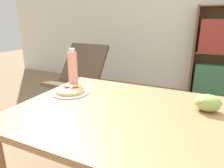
% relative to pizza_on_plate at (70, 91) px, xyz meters
% --- Properties ---
extents(wall_back, '(8.00, 0.05, 2.60)m').
position_rel_pizza_on_plate_xyz_m(wall_back, '(0.55, 2.66, 0.55)').
color(wall_back, silver).
rests_on(wall_back, ground_plane).
extents(dining_table, '(1.37, 0.94, 0.73)m').
position_rel_pizza_on_plate_xyz_m(dining_table, '(0.52, -0.10, -0.10)').
color(dining_table, '#A37549').
rests_on(dining_table, ground_plane).
extents(pizza_on_plate, '(0.25, 0.25, 0.04)m').
position_rel_pizza_on_plate_xyz_m(pizza_on_plate, '(0.00, 0.00, 0.00)').
color(pizza_on_plate, white).
rests_on(pizza_on_plate, dining_table).
extents(grape_bunch, '(0.14, 0.11, 0.10)m').
position_rel_pizza_on_plate_xyz_m(grape_bunch, '(0.86, 0.09, 0.03)').
color(grape_bunch, '#93BC5B').
rests_on(grape_bunch, dining_table).
extents(drink_bottle, '(0.07, 0.07, 0.28)m').
position_rel_pizza_on_plate_xyz_m(drink_bottle, '(-0.10, 0.18, 0.12)').
color(drink_bottle, pink).
rests_on(drink_bottle, dining_table).
extents(lounge_chair_near, '(0.68, 0.79, 0.88)m').
position_rel_pizza_on_plate_xyz_m(lounge_chair_near, '(-0.78, 1.19, -0.46)').
color(lounge_chair_near, black).
rests_on(lounge_chair_near, ground_plane).
extents(bookshelf, '(0.68, 0.26, 1.44)m').
position_rel_pizza_on_plate_xyz_m(bookshelf, '(0.97, 2.50, -0.09)').
color(bookshelf, brown).
rests_on(bookshelf, ground_plane).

